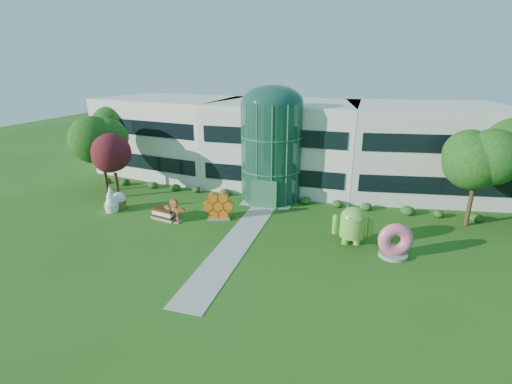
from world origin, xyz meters
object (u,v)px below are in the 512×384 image
(donut, at_px, (395,240))
(android_black, at_px, (221,208))
(gingerbread, at_px, (174,210))
(android_green, at_px, (353,223))

(donut, bearing_deg, android_black, 152.39)
(android_black, distance_m, gingerbread, 4.18)
(android_green, xyz_separation_m, android_black, (-11.72, 2.23, -0.92))
(donut, xyz_separation_m, gingerbread, (-18.27, 1.10, -0.23))
(donut, bearing_deg, android_green, 144.99)
(donut, distance_m, gingerbread, 18.31)
(android_green, relative_size, donut, 1.36)
(android_green, relative_size, android_black, 2.06)
(android_green, height_order, android_black, android_green)
(android_green, distance_m, gingerbread, 15.26)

